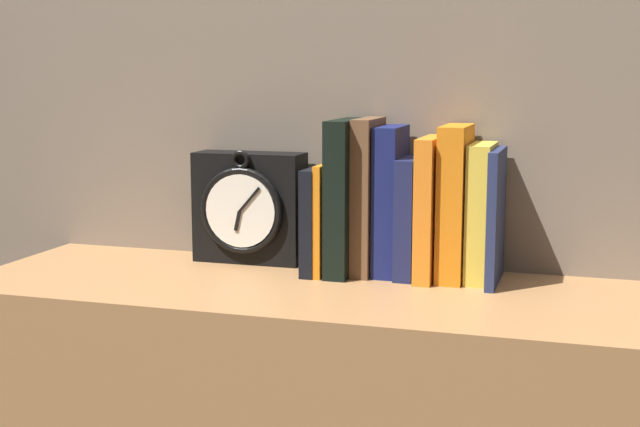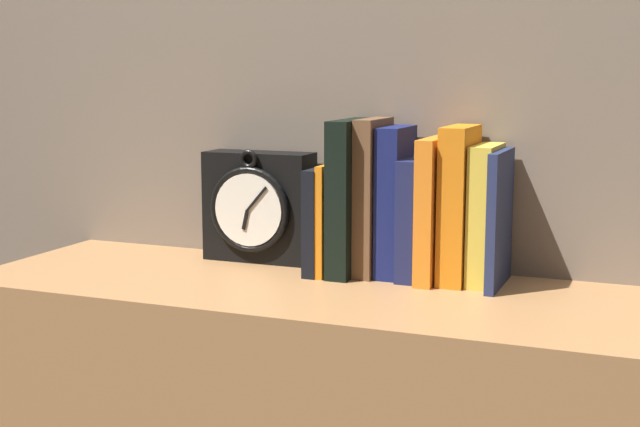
{
  "view_description": "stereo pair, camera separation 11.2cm",
  "coord_description": "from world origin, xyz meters",
  "views": [
    {
      "loc": [
        0.4,
        -1.29,
        1.21
      ],
      "look_at": [
        0.0,
        0.0,
        0.99
      ],
      "focal_mm": 50.0,
      "sensor_mm": 36.0,
      "label": 1
    },
    {
      "loc": [
        0.51,
        -1.26,
        1.21
      ],
      "look_at": [
        0.0,
        0.0,
        0.99
      ],
      "focal_mm": 50.0,
      "sensor_mm": 36.0,
      "label": 2
    }
  ],
  "objects": [
    {
      "name": "clock",
      "position": [
        -0.17,
        0.14,
        0.98
      ],
      "size": [
        0.19,
        0.08,
        0.2
      ],
      "color": "black",
      "rests_on": "bookshelf"
    },
    {
      "name": "book_slot6_orange",
      "position": [
        0.15,
        0.11,
        0.99
      ],
      "size": [
        0.03,
        0.14,
        0.23
      ],
      "color": "orange",
      "rests_on": "bookshelf"
    },
    {
      "name": "book_slot8_yellow",
      "position": [
        0.23,
        0.12,
        0.99
      ],
      "size": [
        0.04,
        0.12,
        0.22
      ],
      "color": "gold",
      "rests_on": "bookshelf"
    },
    {
      "name": "book_slot4_navy",
      "position": [
        0.08,
        0.12,
        1.0
      ],
      "size": [
        0.04,
        0.11,
        0.24
      ],
      "color": "navy",
      "rests_on": "bookshelf"
    },
    {
      "name": "book_slot9_navy",
      "position": [
        0.26,
        0.11,
        0.99
      ],
      "size": [
        0.01,
        0.14,
        0.21
      ],
      "color": "navy",
      "rests_on": "bookshelf"
    },
    {
      "name": "book_slot7_orange",
      "position": [
        0.19,
        0.12,
        1.0
      ],
      "size": [
        0.04,
        0.13,
        0.25
      ],
      "color": "orange",
      "rests_on": "bookshelf"
    },
    {
      "name": "book_slot3_brown",
      "position": [
        0.05,
        0.12,
        1.01
      ],
      "size": [
        0.03,
        0.12,
        0.26
      ],
      "color": "brown",
      "rests_on": "bookshelf"
    },
    {
      "name": "wall_back",
      "position": [
        0.0,
        0.21,
        1.3
      ],
      "size": [
        6.0,
        0.05,
        2.6
      ],
      "color": "#756656",
      "rests_on": "ground_plane"
    },
    {
      "name": "book_slot1_orange",
      "position": [
        -0.02,
        0.11,
        0.97
      ],
      "size": [
        0.01,
        0.14,
        0.18
      ],
      "color": "orange",
      "rests_on": "bookshelf"
    },
    {
      "name": "book_slot0_black",
      "position": [
        -0.04,
        0.11,
        0.97
      ],
      "size": [
        0.02,
        0.14,
        0.18
      ],
      "color": "black",
      "rests_on": "bookshelf"
    },
    {
      "name": "book_slot5_navy",
      "position": [
        0.12,
        0.12,
        0.98
      ],
      "size": [
        0.03,
        0.12,
        0.19
      ],
      "color": "#191F49",
      "rests_on": "bookshelf"
    },
    {
      "name": "book_slot2_black",
      "position": [
        0.01,
        0.11,
        1.01
      ],
      "size": [
        0.04,
        0.14,
        0.26
      ],
      "color": "black",
      "rests_on": "bookshelf"
    }
  ]
}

